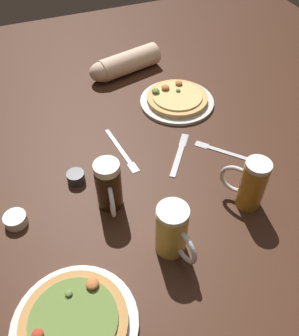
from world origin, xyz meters
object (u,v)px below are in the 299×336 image
object	(u,v)px
pizza_plate_near	(74,323)
pizza_plate_far	(177,99)
beer_mug_pale	(109,187)
ramekin_sauce	(76,177)
knife_right	(179,154)
diner_arm	(123,64)
beer_mug_dark	(173,231)
fork_left	(122,151)
ramekin_butter	(16,220)
fork_spare	(226,152)
beer_mug_amber	(251,184)

from	to	relation	value
pizza_plate_near	pizza_plate_far	distance (m)	0.87
pizza_plate_near	beer_mug_pale	size ratio (longest dim) A/B	1.78
ramekin_sauce	knife_right	world-z (taller)	ramekin_sauce
diner_arm	knife_right	bearing A→B (deg)	-88.48
pizza_plate_far	beer_mug_dark	distance (m)	0.63
beer_mug_pale	fork_left	xyz separation A→B (m)	(0.10, 0.20, -0.08)
pizza_plate_near	diner_arm	distance (m)	1.03
pizza_plate_near	beer_mug_pale	xyz separation A→B (m)	(0.18, 0.30, 0.06)
beer_mug_dark	fork_left	size ratio (longest dim) A/B	0.69
knife_right	diner_arm	xyz separation A→B (m)	(-0.01, 0.52, 0.04)
pizza_plate_far	ramekin_butter	bearing A→B (deg)	-152.10
pizza_plate_far	knife_right	world-z (taller)	pizza_plate_far
pizza_plate_near	beer_mug_pale	bearing A→B (deg)	59.26
pizza_plate_far	beer_mug_dark	world-z (taller)	beer_mug_dark
fork_left	diner_arm	size ratio (longest dim) A/B	0.73
beer_mug_dark	diner_arm	size ratio (longest dim) A/B	0.50
ramekin_sauce	fork_spare	size ratio (longest dim) A/B	0.30
pizza_plate_far	beer_mug_pale	size ratio (longest dim) A/B	1.74
beer_mug_pale	ramekin_sauce	bearing A→B (deg)	119.40
beer_mug_dark	knife_right	xyz separation A→B (m)	(0.17, 0.31, -0.07)
fork_left	ramekin_sauce	bearing A→B (deg)	-157.01
beer_mug_amber	ramekin_sauce	bearing A→B (deg)	148.95
fork_left	beer_mug_pale	bearing A→B (deg)	-116.56
beer_mug_pale	knife_right	xyz separation A→B (m)	(0.27, 0.11, -0.08)
pizza_plate_far	diner_arm	xyz separation A→B (m)	(-0.12, 0.27, 0.03)
ramekin_sauce	fork_left	size ratio (longest dim) A/B	0.23
diner_arm	fork_spare	bearing A→B (deg)	-74.53
fork_left	pizza_plate_far	bearing A→B (deg)	32.15
ramekin_butter	fork_left	size ratio (longest dim) A/B	0.27
pizza_plate_near	diner_arm	xyz separation A→B (m)	(0.43, 0.93, 0.03)
beer_mug_pale	knife_right	distance (m)	0.30
beer_mug_amber	fork_left	distance (m)	0.43
beer_mug_amber	ramekin_butter	bearing A→B (deg)	164.74
fork_spare	ramekin_sauce	bearing A→B (deg)	172.89
pizza_plate_near	beer_mug_amber	distance (m)	0.57
pizza_plate_far	fork_spare	bearing A→B (deg)	-83.26
beer_mug_amber	beer_mug_pale	bearing A→B (deg)	159.49
ramekin_sauce	fork_left	bearing A→B (deg)	22.99
ramekin_butter	knife_right	size ratio (longest dim) A/B	0.35
beer_mug_pale	fork_left	distance (m)	0.23
beer_mug_amber	beer_mug_pale	size ratio (longest dim) A/B	1.02
beer_mug_pale	fork_spare	xyz separation A→B (m)	(0.41, 0.06, -0.08)
beer_mug_amber	ramekin_butter	xyz separation A→B (m)	(-0.62, 0.17, -0.07)
pizza_plate_far	beer_mug_pale	bearing A→B (deg)	-135.41
fork_left	knife_right	bearing A→B (deg)	-25.96
pizza_plate_near	beer_mug_amber	xyz separation A→B (m)	(0.54, 0.16, 0.06)
ramekin_sauce	fork_left	distance (m)	0.18
beer_mug_dark	fork_left	world-z (taller)	beer_mug_dark
beer_mug_amber	pizza_plate_near	bearing A→B (deg)	-163.32
ramekin_sauce	knife_right	size ratio (longest dim) A/B	0.30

